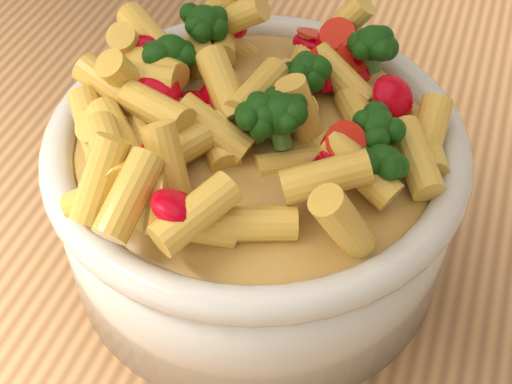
% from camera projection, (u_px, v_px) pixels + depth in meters
% --- Properties ---
extents(table, '(1.20, 0.80, 0.90)m').
position_uv_depth(table, '(141.00, 267.00, 0.65)').
color(table, '#B7834E').
rests_on(table, ground).
extents(serving_bowl, '(0.27, 0.27, 0.12)m').
position_uv_depth(serving_bowl, '(256.00, 191.00, 0.49)').
color(serving_bowl, silver).
rests_on(serving_bowl, table).
extents(pasta_salad, '(0.22, 0.22, 0.05)m').
position_uv_depth(pasta_salad, '(256.00, 109.00, 0.44)').
color(pasta_salad, '#FBC94F').
rests_on(pasta_salad, serving_bowl).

